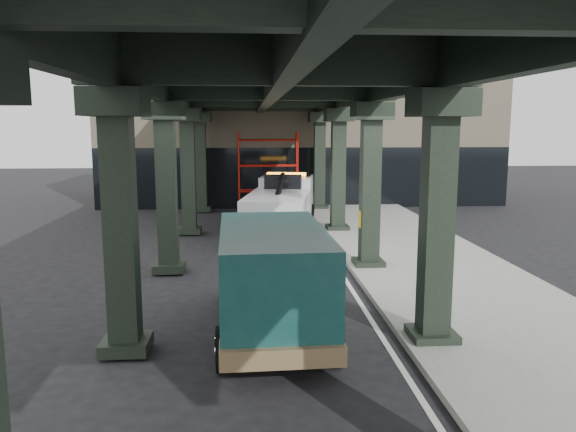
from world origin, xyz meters
name	(u,v)px	position (x,y,z in m)	size (l,w,h in m)	color
ground	(288,290)	(0.00, 0.00, 0.00)	(90.00, 90.00, 0.00)	black
sidewalk	(429,266)	(4.50, 2.00, 0.07)	(5.00, 40.00, 0.15)	gray
lane_stripe	(339,269)	(1.70, 2.00, 0.01)	(0.12, 38.00, 0.01)	silver
viaduct	(269,86)	(-0.40, 2.00, 5.46)	(7.40, 32.00, 6.40)	black
building	(297,131)	(2.00, 20.00, 4.00)	(22.00, 10.00, 8.00)	#C6B793
scaffolding	(268,169)	(0.00, 14.64, 2.11)	(3.08, 0.88, 4.00)	red
tow_truck	(282,205)	(0.30, 7.46, 1.22)	(3.27, 7.87, 2.51)	black
towed_van	(272,276)	(-0.56, -3.11, 1.23)	(2.44, 5.73, 2.30)	#134442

